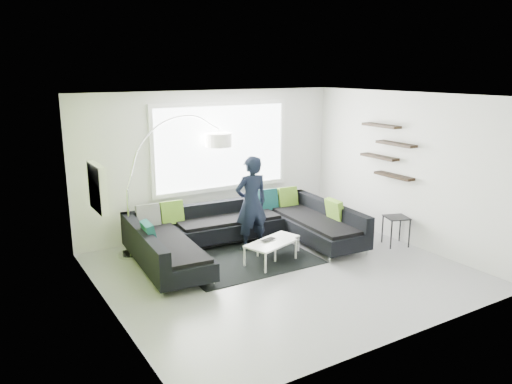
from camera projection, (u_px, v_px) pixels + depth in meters
ground at (282, 271)px, 8.11m from camera, size 5.50×5.50×0.00m
room_shell at (278, 159)px, 7.87m from camera, size 5.54×5.04×2.82m
sectional_sofa at (245, 233)px, 8.81m from camera, size 3.97×2.61×0.82m
rug at (246, 260)px, 8.57m from camera, size 2.30×1.69×0.01m
coffee_table at (275, 249)px, 8.59m from camera, size 1.27×0.97×0.37m
arc_lamp at (127, 190)px, 8.47m from camera, size 2.29×0.95×2.39m
side_table at (396, 231)px, 9.23m from camera, size 0.51×0.51×0.55m
person at (251, 203)px, 8.89m from camera, size 0.66×0.46×1.72m
laptop at (270, 240)px, 8.41m from camera, size 0.40×0.35×0.02m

